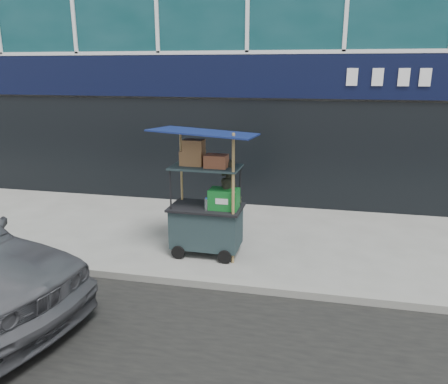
# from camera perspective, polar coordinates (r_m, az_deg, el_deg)

# --- Properties ---
(ground) EXTENTS (80.00, 80.00, 0.00)m
(ground) POSITION_cam_1_polar(r_m,az_deg,el_deg) (6.73, -2.85, -11.32)
(ground) COLOR slate
(ground) RESTS_ON ground
(curb) EXTENTS (80.00, 0.18, 0.12)m
(curb) POSITION_cam_1_polar(r_m,az_deg,el_deg) (6.53, -3.32, -11.63)
(curb) COLOR gray
(curb) RESTS_ON ground
(vendor_cart) EXTENTS (1.63, 1.17, 2.18)m
(vendor_cart) POSITION_cam_1_polar(r_m,az_deg,el_deg) (7.34, -2.21, -2.49)
(vendor_cart) COLOR #19282C
(vendor_cart) RESTS_ON ground
(vendor_man) EXTENTS (0.47, 0.65, 1.64)m
(vendor_man) POSITION_cam_1_polar(r_m,az_deg,el_deg) (7.37, 0.78, -1.92)
(vendor_man) COLOR black
(vendor_man) RESTS_ON ground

